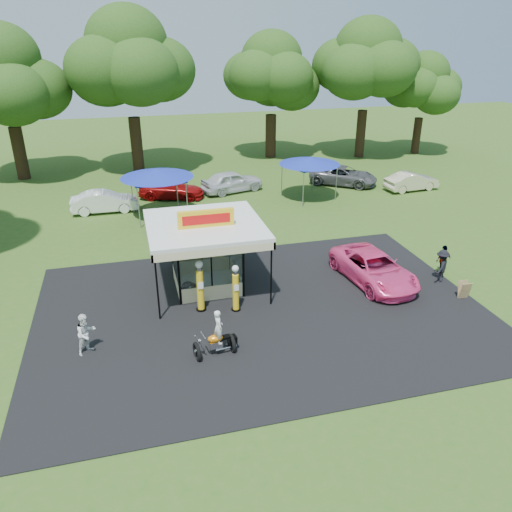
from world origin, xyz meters
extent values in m
plane|color=#30581B|center=(0.00, 0.00, 0.00)|extent=(120.00, 120.00, 0.00)
cube|color=black|center=(0.00, 2.00, 0.02)|extent=(20.00, 14.00, 0.04)
cube|color=white|center=(-2.00, 5.00, 0.03)|extent=(3.00, 3.00, 0.06)
cube|color=white|center=(-2.00, 5.00, 3.29)|extent=(5.40, 5.40, 0.18)
cube|color=yellow|center=(-2.00, 4.50, 3.78)|extent=(2.60, 0.25, 0.80)
cube|color=red|center=(-2.00, 4.37, 3.78)|extent=(2.21, 0.02, 0.45)
cylinder|color=black|center=(-4.55, 2.45, 1.60)|extent=(0.08, 0.08, 3.20)
cylinder|color=black|center=(0.55, 2.45, 1.60)|extent=(0.08, 0.08, 3.20)
cylinder|color=black|center=(-2.66, 2.76, 0.05)|extent=(0.46, 0.46, 0.11)
cylinder|color=yellow|center=(-2.66, 2.76, 1.05)|extent=(0.32, 0.32, 1.90)
cylinder|color=silver|center=(-2.66, 2.76, 2.11)|extent=(0.21, 0.21, 0.21)
sphere|color=white|center=(-2.66, 2.76, 2.32)|extent=(0.34, 0.34, 0.34)
cube|color=white|center=(-2.66, 2.57, 1.37)|extent=(0.23, 0.02, 0.32)
cylinder|color=black|center=(-1.13, 2.34, 0.05)|extent=(0.42, 0.42, 0.10)
cylinder|color=yellow|center=(-1.13, 2.34, 0.96)|extent=(0.29, 0.29, 1.73)
cylinder|color=silver|center=(-1.13, 2.34, 1.93)|extent=(0.19, 0.19, 0.19)
sphere|color=white|center=(-1.13, 2.34, 2.12)|extent=(0.31, 0.31, 0.31)
cube|color=white|center=(-1.13, 2.17, 1.25)|extent=(0.21, 0.02, 0.29)
torus|color=black|center=(-3.40, -0.85, 0.32)|extent=(0.27, 0.81, 0.80)
torus|color=black|center=(-1.98, -0.63, 0.32)|extent=(0.27, 0.81, 0.80)
cube|color=silver|center=(-2.64, -0.73, 0.48)|extent=(0.56, 0.34, 0.29)
ellipsoid|color=orange|center=(-2.64, -0.73, 0.74)|extent=(0.61, 0.34, 0.29)
cube|color=black|center=(-2.31, -0.68, 0.69)|extent=(0.56, 0.32, 0.10)
cube|color=black|center=(-1.96, -0.62, 0.52)|extent=(0.38, 0.37, 0.27)
cylinder|color=silver|center=(-3.26, -0.82, 0.67)|extent=(0.42, 0.12, 0.85)
cylinder|color=silver|center=(-3.12, -0.80, 1.00)|extent=(0.13, 0.57, 0.05)
sphere|color=silver|center=(-3.28, -0.83, 0.81)|extent=(0.15, 0.15, 0.15)
imported|color=white|center=(-2.50, -0.71, 1.24)|extent=(0.42, 0.57, 1.43)
torus|color=black|center=(-2.92, 4.23, 0.35)|extent=(0.73, 0.39, 0.72)
torus|color=black|center=(-3.05, 4.38, 0.35)|extent=(0.76, 0.48, 0.72)
cube|color=#593819|center=(9.55, 0.56, 0.45)|extent=(0.51, 0.26, 0.88)
cube|color=#593819|center=(9.55, 0.78, 0.45)|extent=(0.51, 0.26, 0.88)
imported|color=yellow|center=(-2.00, 7.20, 0.48)|extent=(2.82, 1.13, 0.96)
imported|color=#FF458E|center=(6.20, 3.34, 0.76)|extent=(3.08, 5.67, 1.51)
imported|color=white|center=(-7.50, 0.72, 0.86)|extent=(1.06, 1.02, 1.72)
imported|color=black|center=(9.49, 2.49, 0.86)|extent=(1.26, 1.22, 1.73)
imported|color=gray|center=(10.16, 3.33, 0.78)|extent=(0.97, 0.53, 1.56)
imported|color=white|center=(-7.01, 17.83, 0.75)|extent=(4.55, 1.61, 1.50)
imported|color=#9E0C0C|center=(-2.19, 19.74, 0.71)|extent=(5.23, 3.33, 1.41)
imported|color=silver|center=(2.59, 20.19, 0.83)|extent=(5.24, 3.23, 1.67)
imported|color=#5A5A5C|center=(11.83, 19.78, 0.75)|extent=(5.86, 5.23, 1.51)
imported|color=beige|center=(16.41, 16.95, 0.71)|extent=(4.44, 1.91, 1.42)
cylinder|color=gray|center=(-4.95, 17.34, 1.33)|extent=(0.07, 0.07, 2.66)
cylinder|color=gray|center=(-1.82, 17.34, 1.33)|extent=(0.07, 0.07, 2.66)
cylinder|color=gray|center=(-4.95, 14.21, 1.33)|extent=(0.07, 0.07, 2.66)
cylinder|color=gray|center=(-1.82, 14.21, 1.33)|extent=(0.07, 0.07, 2.66)
cube|color=#192CA8|center=(-3.38, 15.77, 2.73)|extent=(3.33, 3.33, 0.13)
cone|color=#192CA8|center=(-3.38, 15.77, 3.07)|extent=(4.79, 4.79, 0.55)
cylinder|color=gray|center=(6.35, 18.61, 1.25)|extent=(0.06, 0.06, 2.50)
cylinder|color=gray|center=(9.27, 18.61, 1.25)|extent=(0.06, 0.06, 2.50)
cylinder|color=gray|center=(6.35, 15.68, 1.25)|extent=(0.06, 0.06, 2.50)
cylinder|color=gray|center=(9.27, 15.68, 1.25)|extent=(0.06, 0.06, 2.50)
cube|color=#192CA8|center=(7.81, 17.15, 2.56)|extent=(3.12, 3.12, 0.12)
cone|color=#192CA8|center=(7.81, 17.15, 2.88)|extent=(4.50, 4.50, 0.52)
cylinder|color=black|center=(-13.82, 28.46, 2.18)|extent=(1.03, 1.03, 4.36)
ellipsoid|color=#204112|center=(-13.82, 28.46, 7.73)|extent=(10.12, 10.12, 8.67)
cylinder|color=black|center=(-4.19, 28.57, 2.36)|extent=(1.01, 1.01, 4.72)
ellipsoid|color=#204112|center=(-4.19, 28.57, 8.50)|extent=(11.33, 11.33, 9.71)
cylinder|color=black|center=(8.81, 30.66, 2.06)|extent=(1.03, 1.03, 4.13)
ellipsoid|color=#204112|center=(8.81, 30.66, 7.34)|extent=(9.63, 9.63, 8.26)
cylinder|color=black|center=(17.40, 28.46, 2.26)|extent=(0.91, 0.91, 4.53)
ellipsoid|color=#204112|center=(17.40, 28.46, 8.05)|extent=(10.56, 10.56, 9.06)
cylinder|color=black|center=(23.69, 28.49, 1.77)|extent=(0.80, 0.80, 3.54)
ellipsoid|color=#204112|center=(23.69, 28.49, 6.21)|extent=(8.00, 8.00, 6.86)
camera|label=1|loc=(-5.29, -16.89, 11.72)|focal=35.00mm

